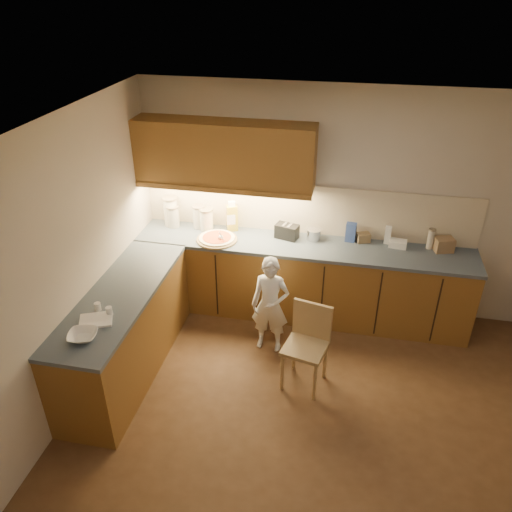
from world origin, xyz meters
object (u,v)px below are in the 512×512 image
(pizza_on_board, at_px, (217,239))
(toaster, at_px, (287,231))
(wooden_chair, at_px, (308,340))
(oil_jug, at_px, (232,217))
(child, at_px, (270,305))

(pizza_on_board, xyz_separation_m, toaster, (0.76, 0.22, 0.06))
(pizza_on_board, bearing_deg, wooden_chair, -41.01)
(oil_jug, bearing_deg, pizza_on_board, -110.84)
(pizza_on_board, distance_m, oil_jug, 0.33)
(wooden_chair, distance_m, oil_jug, 1.77)
(pizza_on_board, bearing_deg, child, -39.37)
(toaster, bearing_deg, wooden_chair, -56.71)
(oil_jug, relative_size, toaster, 1.29)
(wooden_chair, bearing_deg, oil_jug, 141.83)
(toaster, bearing_deg, oil_jug, -170.64)
(child, distance_m, oil_jug, 1.20)
(wooden_chair, relative_size, oil_jug, 2.36)
(child, xyz_separation_m, oil_jug, (-0.61, 0.87, 0.54))
(pizza_on_board, relative_size, wooden_chair, 0.54)
(toaster, bearing_deg, child, -77.61)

